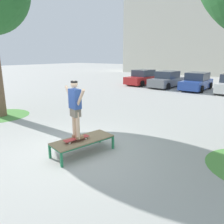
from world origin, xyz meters
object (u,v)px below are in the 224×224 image
skateboard (77,138)px  car_grey (167,80)px  car_blue (197,82)px  skate_box (83,141)px  skater (75,106)px  car_red (143,78)px

skateboard → car_grey: size_ratio=0.19×
skateboard → car_blue: 15.36m
car_grey → car_blue: 2.75m
skate_box → skateboard: 0.24m
skate_box → car_blue: bearing=93.7°
car_grey → skate_box: bearing=-76.2°
skateboard → car_grey: car_grey is taller
skater → car_grey: 15.82m
skate_box → car_grey: bearing=103.8°
skateboard → car_grey: 15.80m
skater → car_grey: bearing=103.5°
skateboard → car_red: car_red is taller
skate_box → skater: skater is taller
skateboard → skate_box: bearing=77.7°
skateboard → car_red: size_ratio=0.19×
car_grey → skater: bearing=-76.5°
skate_box → car_grey: 15.61m
skate_box → skateboard: bearing=-102.3°
skater → car_red: skater is taller
car_grey → car_red: bearing=172.8°
skate_box → car_red: bearing=112.7°
skateboard → car_blue: (-0.94, 15.33, 0.15)m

